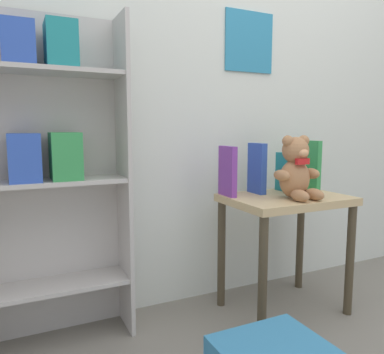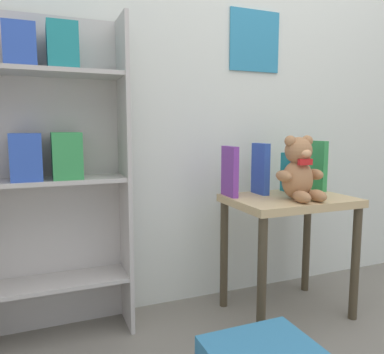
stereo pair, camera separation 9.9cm
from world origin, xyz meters
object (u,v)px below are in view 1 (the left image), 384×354
Objects in this scene: display_table at (285,216)px; book_standing_teal at (287,172)px; book_standing_blue at (257,168)px; bookshelf_side at (45,160)px; teddy_bear at (296,170)px; book_standing_green at (310,165)px; book_standing_purple at (228,171)px.

book_standing_teal is at bearing 49.35° from display_table.
book_standing_teal is at bearing -8.45° from book_standing_blue.
bookshelf_side reaches higher than display_table.
display_table is 1.98× the size of teddy_bear.
book_standing_purple is at bearing -178.72° from book_standing_green.
book_standing_teal is at bearing -5.99° from bookshelf_side.
book_standing_purple is (0.81, -0.10, -0.07)m from bookshelf_side.
display_table is 0.25m from teddy_bear.
teddy_bear reaches higher than book_standing_blue.
book_standing_blue is at bearing 113.44° from teddy_bear.
book_standing_blue is (-0.09, 0.13, 0.23)m from display_table.
bookshelf_side is at bearing 175.97° from book_standing_purple.
bookshelf_side is 1.13m from display_table.
display_table is at bearing -55.65° from book_standing_blue.
teddy_bear is 0.21m from book_standing_blue.
teddy_bear reaches higher than display_table.
bookshelf_side is 5.28× the size of book_standing_green.
bookshelf_side is at bearing 168.33° from display_table.
teddy_bear is 0.19m from book_standing_teal.
display_table is 2.23× the size of book_standing_green.
book_standing_blue is at bearing 170.35° from book_standing_teal.
book_standing_green is (0.26, 0.19, -0.00)m from teddy_bear.
book_standing_teal is 0.77× the size of book_standing_green.
display_table is 0.36m from book_standing_purple.
bookshelf_side is at bearing 172.74° from book_standing_teal.
bookshelf_side is 5.73× the size of book_standing_purple.
teddy_bear reaches higher than book_standing_teal.
bookshelf_side is 1.17m from book_standing_teal.
book_standing_blue is at bearing -179.03° from book_standing_green.
book_standing_blue is (0.17, 0.00, 0.01)m from book_standing_purple.
display_table is at bearing -131.92° from book_standing_teal.
book_standing_purple is at bearing -6.73° from bookshelf_side.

